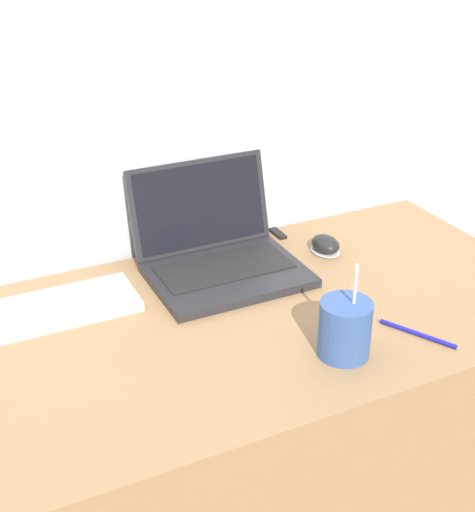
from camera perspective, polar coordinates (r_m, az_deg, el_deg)
name	(u,v)px	position (r m, az deg, el deg)	size (l,w,h in m)	color
wall_back	(175,9)	(1.60, -5.03, 19.08)	(7.00, 0.04, 2.50)	silver
desk	(252,445)	(1.67, 1.18, -14.88)	(1.31, 0.68, 0.71)	#936D47
laptop	(218,251)	(1.60, -1.55, 0.41)	(0.33, 0.31, 0.22)	#232326
drink_cup	(345,328)	(1.32, 8.59, -5.71)	(0.10, 0.10, 0.20)	#33518C
computer_mouse	(325,245)	(1.70, 7.04, 0.87)	(0.06, 0.08, 0.04)	#B2B2B7
external_keyboard	(31,314)	(1.49, -16.21, -4.51)	(0.43, 0.14, 0.02)	silver
usb_stick	(278,233)	(1.78, 3.25, 1.82)	(0.02, 0.06, 0.01)	black
pen	(418,334)	(1.43, 14.21, -6.04)	(0.08, 0.14, 0.01)	#191999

